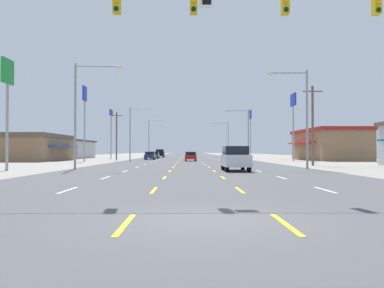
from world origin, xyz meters
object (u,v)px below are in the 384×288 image
object	(u,v)px
pole_sign_right_row_1	(293,108)
streetlight_right_row_0	(303,112)
sedan_far_left_mid	(150,155)
streetlight_right_row_1	(246,130)
suv_far_left_far	(160,153)
suv_inner_right_nearest	(235,158)
pole_sign_left_row_2	(111,121)
streetlight_left_row_0	(80,107)
sedan_far_left_midfar	(155,155)
streetlight_left_row_1	(132,130)
sedan_center_turn_near	(191,156)
streetlight_right_row_2	(226,137)
pole_sign_left_row_1	(85,105)
streetlight_left_row_2	(150,135)
pole_sign_left_row_0	(7,86)
pole_sign_right_row_2	(250,122)

from	to	relation	value
pole_sign_right_row_1	streetlight_right_row_0	xyz separation A→B (m)	(-6.37, -26.67, -3.18)
sedan_far_left_mid	streetlight_right_row_1	size ratio (longest dim) A/B	0.51
suv_far_left_far	pole_sign_right_row_1	size ratio (longest dim) A/B	0.47
suv_inner_right_nearest	streetlight_right_row_1	bearing A→B (deg)	80.23
pole_sign_left_row_2	streetlight_right_row_1	distance (m)	30.24
streetlight_left_row_0	streetlight_right_row_0	xyz separation A→B (m)	(19.48, 0.00, -0.35)
sedan_far_left_midfar	suv_far_left_far	xyz separation A→B (m)	(0.28, 12.70, 0.27)
streetlight_right_row_1	streetlight_left_row_1	bearing A→B (deg)	180.00
streetlight_right_row_1	sedan_center_turn_near	bearing A→B (deg)	-151.41
streetlight_left_row_1	streetlight_right_row_2	xyz separation A→B (m)	(19.46, 33.26, 0.04)
sedan_far_left_mid	streetlight_left_row_1	size ratio (longest dim) A/B	0.50
sedan_center_turn_near	streetlight_right_row_0	xyz separation A→B (m)	(9.59, -28.08, 4.30)
suv_inner_right_nearest	streetlight_left_row_0	size ratio (longest dim) A/B	0.53
suv_inner_right_nearest	streetlight_left_row_0	xyz separation A→B (m)	(-13.18, 2.86, 4.37)
pole_sign_left_row_1	streetlight_right_row_2	world-z (taller)	pole_sign_left_row_1
streetlight_left_row_2	streetlight_right_row_2	world-z (taller)	streetlight_left_row_2
streetlight_right_row_2	sedan_center_turn_near	bearing A→B (deg)	-103.87
sedan_center_turn_near	streetlight_right_row_2	world-z (taller)	streetlight_right_row_2
streetlight_right_row_2	streetlight_left_row_0	bearing A→B (deg)	-106.24
pole_sign_left_row_1	streetlight_right_row_0	size ratio (longest dim) A/B	1.29
sedan_far_left_mid	pole_sign_left_row_0	distance (m)	42.00
suv_inner_right_nearest	streetlight_right_row_1	distance (m)	36.88
streetlight_left_row_0	streetlight_left_row_2	size ratio (longest dim) A/B	0.96
suv_inner_right_nearest	pole_sign_left_row_2	size ratio (longest dim) A/B	0.48
sedan_far_left_mid	pole_sign_left_row_1	xyz separation A→B (m)	(-8.49, -13.85, 7.65)
streetlight_right_row_2	streetlight_right_row_1	bearing A→B (deg)	-89.95
pole_sign_left_row_2	streetlight_left_row_2	distance (m)	19.32
pole_sign_left_row_2	streetlight_left_row_0	world-z (taller)	pole_sign_left_row_2
pole_sign_left_row_2	streetlight_right_row_0	distance (m)	55.11
suv_inner_right_nearest	pole_sign_left_row_2	world-z (taller)	pole_sign_left_row_2
streetlight_left_row_0	pole_sign_right_row_1	bearing A→B (deg)	45.90
streetlight_right_row_0	streetlight_left_row_2	xyz separation A→B (m)	(-19.53, 66.52, 0.53)
suv_inner_right_nearest	pole_sign_right_row_1	xyz separation A→B (m)	(12.67, 29.53, 7.21)
suv_inner_right_nearest	sedan_far_left_mid	distance (m)	42.72
streetlight_right_row_0	pole_sign_left_row_1	bearing A→B (deg)	135.94
streetlight_left_row_2	streetlight_right_row_2	xyz separation A→B (m)	(19.43, 0.00, -0.30)
streetlight_right_row_0	pole_sign_left_row_0	bearing A→B (deg)	-174.66
pole_sign_right_row_1	streetlight_left_row_1	bearing A→B (deg)	165.74
sedan_far_left_mid	pole_sign_left_row_2	distance (m)	15.21
pole_sign_right_row_2	streetlight_left_row_0	world-z (taller)	pole_sign_right_row_2
sedan_center_turn_near	streetlight_left_row_1	bearing A→B (deg)	152.52
pole_sign_right_row_2	streetlight_left_row_1	xyz separation A→B (m)	(-23.90, -22.39, -3.02)
suv_far_left_far	streetlight_left_row_1	xyz separation A→B (m)	(-2.85, -28.39, 4.21)
pole_sign_right_row_1	streetlight_right_row_2	distance (m)	40.48
sedan_far_left_midfar	pole_sign_left_row_2	xyz separation A→B (m)	(-9.08, -0.48, 7.01)
streetlight_right_row_1	pole_sign_left_row_2	bearing A→B (deg)	149.67
pole_sign_right_row_1	streetlight_right_row_1	xyz separation A→B (m)	(-6.45, 6.59, -3.09)
pole_sign_left_row_1	sedan_far_left_mid	bearing A→B (deg)	58.48
sedan_center_turn_near	streetlight_left_row_2	distance (m)	40.00
pole_sign_right_row_1	streetlight_right_row_0	size ratio (longest dim) A/B	1.21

